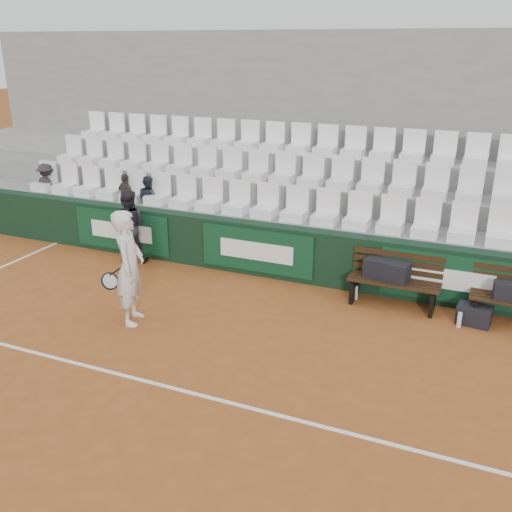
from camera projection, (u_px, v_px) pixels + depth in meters
The scene contains 20 objects.
ground at pixel (156, 384), 7.39m from camera, with size 80.00×80.00×0.00m, color #954E21.
court_baseline at pixel (156, 384), 7.39m from camera, with size 18.00×0.06×0.01m, color white.
back_barrier at pixel (273, 251), 10.62m from camera, with size 18.00×0.34×1.00m.
grandstand_tier_front at pixel (282, 240), 11.19m from camera, with size 18.00×0.95×1.00m, color gray.
grandstand_tier_mid at pixel (298, 216), 11.93m from camera, with size 18.00×0.95×1.45m, color gray.
grandstand_tier_back at pixel (312, 195), 12.67m from camera, with size 18.00×0.95×1.90m, color gray.
grandstand_rear_wall at pixel (323, 135), 12.77m from camera, with size 18.00×0.30×4.40m, color gray.
seat_row_front at pixel (279, 202), 10.75m from camera, with size 11.90×0.44×0.63m, color white.
seat_row_mid at pixel (296, 169), 11.41m from camera, with size 11.90×0.44×0.63m, color white.
seat_row_back at pixel (312, 139), 12.07m from camera, with size 11.90×0.44×0.63m, color white.
bench_left at pixel (393, 293), 9.51m from camera, with size 1.50×0.56×0.45m, color #311C0E.
sports_bag_left at pixel (387, 270), 9.46m from camera, with size 0.73×0.31×0.31m, color black.
sports_bag_ground at pixel (474, 315), 8.90m from camera, with size 0.51×0.31×0.31m, color black.
water_bottle_near at pixel (356, 293), 9.77m from camera, with size 0.07×0.07×0.25m, color silver.
water_bottle_far at pixel (459, 320), 8.82m from camera, with size 0.07×0.07×0.25m, color silver.
tennis_player at pixel (130, 268), 8.74m from camera, with size 0.81×0.77×1.82m.
ball_kid at pixel (129, 226), 11.25m from camera, with size 0.72×0.56×1.48m, color black.
spectator_a at pixel (45, 167), 12.80m from camera, with size 0.67×0.39×1.04m, color black.
spectator_b at pixel (124, 176), 12.02m from camera, with size 0.58×0.24×0.99m, color #322E28.
spectator_c at pixel (147, 178), 11.81m from camera, with size 0.49×0.38×1.00m, color #202430.
Camera 1 is at (3.67, -5.31, 4.16)m, focal length 40.00 mm.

